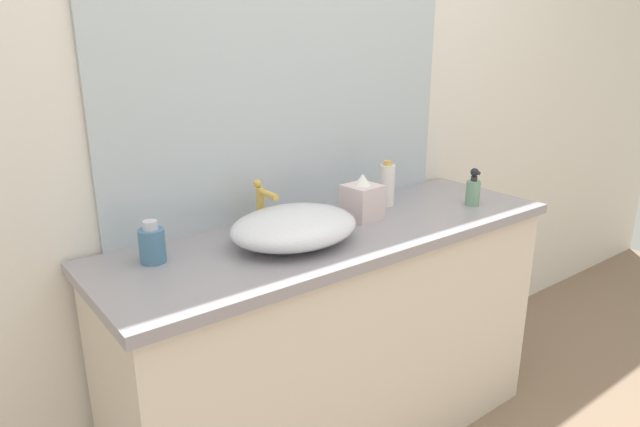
{
  "coord_description": "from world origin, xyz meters",
  "views": [
    {
      "loc": [
        -1.13,
        -0.94,
        1.49
      ],
      "look_at": [
        -0.09,
        0.4,
        0.95
      ],
      "focal_mm": 31.44,
      "sensor_mm": 36.0,
      "label": 1
    }
  ],
  "objects_px": {
    "perfume_bottle": "(387,185)",
    "tissue_box": "(362,200)",
    "lotion_bottle": "(152,244)",
    "soap_dispenser": "(473,190)",
    "sink_basin": "(294,227)"
  },
  "relations": [
    {
      "from": "lotion_bottle",
      "to": "perfume_bottle",
      "type": "relative_size",
      "value": 0.72
    },
    {
      "from": "soap_dispenser",
      "to": "tissue_box",
      "type": "height_order",
      "value": "tissue_box"
    },
    {
      "from": "soap_dispenser",
      "to": "tissue_box",
      "type": "distance_m",
      "value": 0.47
    },
    {
      "from": "sink_basin",
      "to": "tissue_box",
      "type": "distance_m",
      "value": 0.34
    },
    {
      "from": "sink_basin",
      "to": "lotion_bottle",
      "type": "bearing_deg",
      "value": 162.82
    },
    {
      "from": "soap_dispenser",
      "to": "perfume_bottle",
      "type": "relative_size",
      "value": 0.84
    },
    {
      "from": "perfume_bottle",
      "to": "tissue_box",
      "type": "height_order",
      "value": "perfume_bottle"
    },
    {
      "from": "perfume_bottle",
      "to": "tissue_box",
      "type": "relative_size",
      "value": 1.06
    },
    {
      "from": "soap_dispenser",
      "to": "lotion_bottle",
      "type": "height_order",
      "value": "soap_dispenser"
    },
    {
      "from": "lotion_bottle",
      "to": "perfume_bottle",
      "type": "height_order",
      "value": "perfume_bottle"
    },
    {
      "from": "sink_basin",
      "to": "tissue_box",
      "type": "relative_size",
      "value": 2.54
    },
    {
      "from": "sink_basin",
      "to": "perfume_bottle",
      "type": "bearing_deg",
      "value": 13.68
    },
    {
      "from": "sink_basin",
      "to": "lotion_bottle",
      "type": "xyz_separation_m",
      "value": [
        -0.41,
        0.13,
        -0.0
      ]
    },
    {
      "from": "sink_basin",
      "to": "perfume_bottle",
      "type": "relative_size",
      "value": 2.41
    },
    {
      "from": "perfume_bottle",
      "to": "tissue_box",
      "type": "xyz_separation_m",
      "value": [
        -0.19,
        -0.07,
        -0.01
      ]
    }
  ]
}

